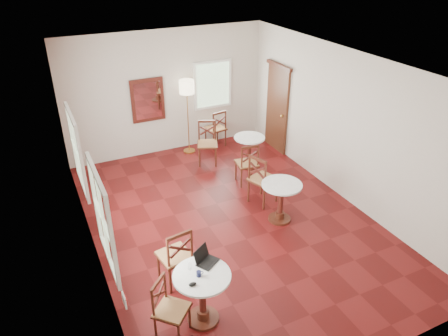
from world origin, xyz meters
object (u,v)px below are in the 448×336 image
object	(u,v)px
chair_mid_a	(247,163)
chair_back_a	(216,128)
cafe_table_near	(202,292)
chair_mid_b	(262,179)
mouse	(193,284)
cafe_table_back	(249,148)
chair_near_b	(170,309)
navy_mug	(199,274)
laptop	(205,259)
cafe_table_mid	(281,198)
water_glass	(190,266)
chair_near_a	(176,256)
chair_back_b	(207,143)
floor_lamp	(187,92)

from	to	relation	value
chair_mid_a	chair_back_a	bearing A→B (deg)	-87.26
cafe_table_near	chair_mid_b	bearing A→B (deg)	45.24
cafe_table_near	chair_back_a	xyz separation A→B (m)	(2.56, 5.14, -0.02)
chair_mid_a	mouse	size ratio (longest dim) A/B	9.28
cafe_table_back	chair_mid_b	bearing A→B (deg)	-108.93
chair_near_b	navy_mug	size ratio (longest dim) A/B	9.10
cafe_table_back	laptop	world-z (taller)	laptop
navy_mug	cafe_table_mid	bearing A→B (deg)	34.74
water_glass	chair_near_a	bearing A→B (deg)	87.87
chair_back_b	laptop	bearing A→B (deg)	-90.92
cafe_table_mid	water_glass	size ratio (longest dim) A/B	8.76
chair_mid_a	mouse	distance (m)	4.14
cafe_table_near	chair_near_a	bearing A→B (deg)	94.80
laptop	chair_back_b	bearing A→B (deg)	33.32
chair_mid_b	water_glass	distance (m)	3.20
cafe_table_mid	chair_mid_a	xyz separation A→B (m)	(0.10, 1.51, -0.01)
cafe_table_back	chair_near_b	distance (m)	5.02
cafe_table_near	laptop	world-z (taller)	laptop
cafe_table_mid	floor_lamp	xyz separation A→B (m)	(-0.48, 3.53, 1.08)
cafe_table_back	laptop	distance (m)	4.45
cafe_table_mid	water_glass	xyz separation A→B (m)	(-2.37, -1.43, 0.38)
chair_back_a	laptop	world-z (taller)	laptop
chair_mid_b	chair_back_a	world-z (taller)	chair_mid_b
navy_mug	chair_near_b	bearing A→B (deg)	-176.41
chair_mid_a	chair_mid_b	size ratio (longest dim) A/B	0.90
mouse	floor_lamp	bearing A→B (deg)	93.61
cafe_table_mid	chair_mid_b	world-z (taller)	chair_mid_b
floor_lamp	mouse	bearing A→B (deg)	-110.64
cafe_table_near	chair_near_b	world-z (taller)	chair_near_b
chair_near_a	floor_lamp	world-z (taller)	floor_lamp
cafe_table_back	mouse	xyz separation A→B (m)	(-2.97, -3.91, 0.38)
chair_back_b	chair_near_b	bearing A→B (deg)	-96.19
cafe_table_mid	chair_near_a	size ratio (longest dim) A/B	0.77
mouse	navy_mug	xyz separation A→B (m)	(0.14, 0.12, 0.02)
cafe_table_back	chair_near_a	xyz separation A→B (m)	(-2.86, -2.90, 0.05)
chair_near_b	chair_back_b	size ratio (longest dim) A/B	0.88
floor_lamp	laptop	xyz separation A→B (m)	(-1.66, -4.91, -0.69)
chair_back_a	chair_near_a	bearing A→B (deg)	48.60
cafe_table_back	chair_back_a	xyz separation A→B (m)	(-0.23, 1.37, 0.02)
chair_back_a	water_glass	xyz separation A→B (m)	(-2.66, -4.97, 0.39)
laptop	water_glass	distance (m)	0.25
chair_near_a	navy_mug	xyz separation A→B (m)	(0.03, -0.88, 0.36)
cafe_table_mid	water_glass	bearing A→B (deg)	-148.94
cafe_table_mid	cafe_table_back	world-z (taller)	cafe_table_mid
cafe_table_back	chair_near_a	world-z (taller)	chair_near_a
cafe_table_back	navy_mug	bearing A→B (deg)	-126.73
chair_back_b	floor_lamp	world-z (taller)	floor_lamp
chair_back_a	navy_mug	world-z (taller)	chair_back_a
cafe_table_back	chair_back_a	bearing A→B (deg)	99.36
cafe_table_mid	chair_near_b	size ratio (longest dim) A/B	0.88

